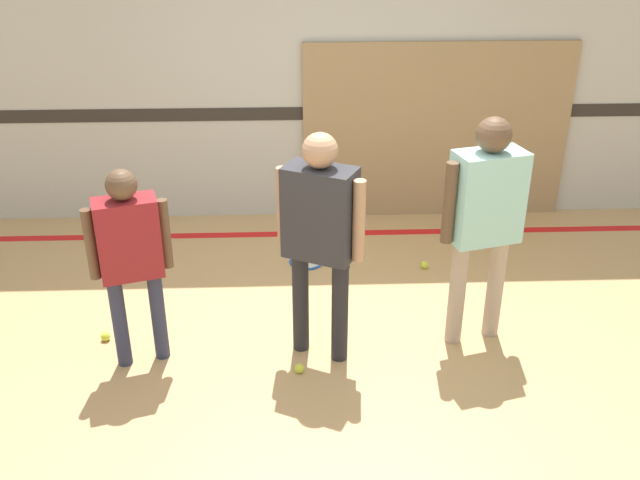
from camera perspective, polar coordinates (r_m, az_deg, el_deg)
ground_plane at (r=5.11m, az=0.91°, el=-8.37°), size 16.00×16.00×0.00m
wall_back at (r=6.60m, az=-0.08°, el=14.95°), size 16.00×0.07×3.20m
wall_panel at (r=6.87m, az=9.27°, el=8.53°), size 2.50×0.05×1.68m
floor_stripe at (r=6.66m, az=0.09°, el=0.54°), size 14.40×0.10×0.01m
person_instructor at (r=4.53m, az=0.00°, el=1.23°), size 0.55×0.42×1.60m
person_student_left at (r=4.68m, az=-14.98°, el=-0.64°), size 0.51×0.32×1.39m
person_student_right at (r=4.83m, az=13.10°, el=2.45°), size 0.60×0.36×1.63m
racket_spare_on_floor at (r=6.15m, az=-0.92°, el=-1.75°), size 0.55×0.37×0.03m
tennis_ball_near_instructor at (r=4.83m, az=-1.66°, el=-10.23°), size 0.07×0.07×0.07m
tennis_ball_by_spare_racket at (r=6.32m, az=-0.58°, el=-0.69°), size 0.07×0.07×0.07m
tennis_ball_stray_left at (r=5.36m, az=-16.79°, el=-7.39°), size 0.07×0.07×0.07m
tennis_ball_stray_right at (r=6.12m, az=8.35°, el=-1.98°), size 0.07×0.07×0.07m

